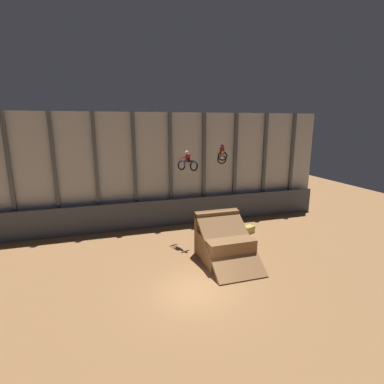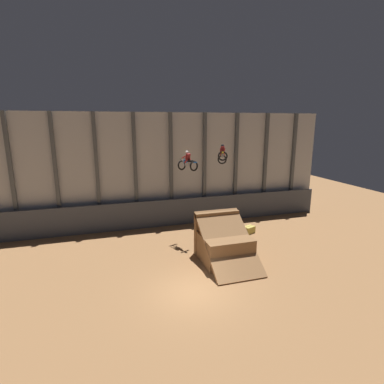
{
  "view_description": "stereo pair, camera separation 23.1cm",
  "coord_description": "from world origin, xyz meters",
  "px_view_note": "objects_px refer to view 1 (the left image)",
  "views": [
    {
      "loc": [
        -4.44,
        -13.55,
        8.79
      ],
      "look_at": [
        1.96,
        6.57,
        3.86
      ],
      "focal_mm": 28.0,
      "sensor_mm": 36.0,
      "label": 1
    },
    {
      "loc": [
        -4.22,
        -13.62,
        8.79
      ],
      "look_at": [
        1.96,
        6.57,
        3.86
      ],
      "focal_mm": 28.0,
      "sensor_mm": 36.0,
      "label": 2
    }
  ],
  "objects_px": {
    "rider_bike_right_air": "(222,155)",
    "hay_bale_trackside": "(249,229)",
    "dirt_ramp": "(223,244)",
    "rider_bike_left_air": "(188,162)"
  },
  "relations": [
    {
      "from": "dirt_ramp",
      "to": "rider_bike_left_air",
      "type": "xyz_separation_m",
      "value": [
        -1.28,
        3.77,
        4.9
      ]
    },
    {
      "from": "rider_bike_right_air",
      "to": "hay_bale_trackside",
      "type": "relative_size",
      "value": 1.71
    },
    {
      "from": "rider_bike_left_air",
      "to": "rider_bike_right_air",
      "type": "xyz_separation_m",
      "value": [
        3.04,
        0.82,
        0.37
      ]
    },
    {
      "from": "dirt_ramp",
      "to": "hay_bale_trackside",
      "type": "distance_m",
      "value": 5.48
    },
    {
      "from": "rider_bike_left_air",
      "to": "rider_bike_right_air",
      "type": "relative_size",
      "value": 0.98
    },
    {
      "from": "rider_bike_left_air",
      "to": "rider_bike_right_air",
      "type": "distance_m",
      "value": 3.17
    },
    {
      "from": "dirt_ramp",
      "to": "hay_bale_trackside",
      "type": "height_order",
      "value": "dirt_ramp"
    },
    {
      "from": "dirt_ramp",
      "to": "rider_bike_right_air",
      "type": "height_order",
      "value": "rider_bike_right_air"
    },
    {
      "from": "rider_bike_left_air",
      "to": "hay_bale_trackside",
      "type": "height_order",
      "value": "rider_bike_left_air"
    },
    {
      "from": "hay_bale_trackside",
      "to": "dirt_ramp",
      "type": "bearing_deg",
      "value": -135.95
    }
  ]
}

